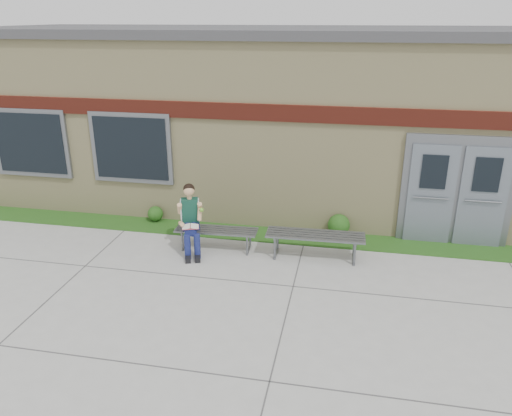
# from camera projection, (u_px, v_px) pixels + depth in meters

# --- Properties ---
(ground) EXTENTS (80.00, 80.00, 0.00)m
(ground) POSITION_uv_depth(u_px,v_px,m) (232.00, 295.00, 8.53)
(ground) COLOR #9E9E99
(ground) RESTS_ON ground
(grass_strip) EXTENTS (16.00, 0.80, 0.02)m
(grass_strip) POSITION_uv_depth(u_px,v_px,m) (260.00, 234.00, 10.91)
(grass_strip) COLOR #134A16
(grass_strip) RESTS_ON ground
(school_building) EXTENTS (16.20, 6.22, 4.20)m
(school_building) POSITION_uv_depth(u_px,v_px,m) (283.00, 111.00, 13.25)
(school_building) COLOR beige
(school_building) RESTS_ON ground
(bench_left) EXTENTS (1.68, 0.53, 0.43)m
(bench_left) POSITION_uv_depth(u_px,v_px,m) (216.00, 234.00, 10.13)
(bench_left) COLOR slate
(bench_left) RESTS_ON ground
(bench_right) EXTENTS (1.93, 0.58, 0.50)m
(bench_right) POSITION_uv_depth(u_px,v_px,m) (315.00, 239.00, 9.75)
(bench_right) COLOR slate
(bench_right) RESTS_ON ground
(girl) EXTENTS (0.63, 0.90, 1.39)m
(girl) POSITION_uv_depth(u_px,v_px,m) (191.00, 219.00, 9.89)
(girl) COLOR navy
(girl) RESTS_ON ground
(shrub_mid) EXTENTS (0.35, 0.35, 0.35)m
(shrub_mid) POSITION_uv_depth(u_px,v_px,m) (155.00, 214.00, 11.52)
(shrub_mid) COLOR #134A16
(shrub_mid) RESTS_ON grass_strip
(shrub_east) EXTENTS (0.47, 0.47, 0.47)m
(shrub_east) POSITION_uv_depth(u_px,v_px,m) (339.00, 225.00, 10.74)
(shrub_east) COLOR #134A16
(shrub_east) RESTS_ON grass_strip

